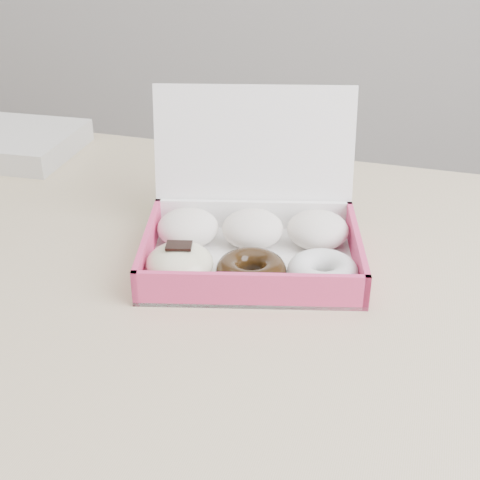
# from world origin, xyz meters

# --- Properties ---
(table) EXTENTS (1.20, 0.80, 0.75)m
(table) POSITION_xyz_m (0.00, 0.00, 0.67)
(table) COLOR tan
(table) RESTS_ON ground
(donut_box) EXTENTS (0.32, 0.30, 0.20)m
(donut_box) POSITION_xyz_m (0.10, 0.02, 0.78)
(donut_box) COLOR white
(donut_box) RESTS_ON table
(newspapers) EXTENTS (0.26, 0.21, 0.04)m
(newspapers) POSITION_xyz_m (-0.42, 0.26, 0.77)
(newspapers) COLOR silver
(newspapers) RESTS_ON table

